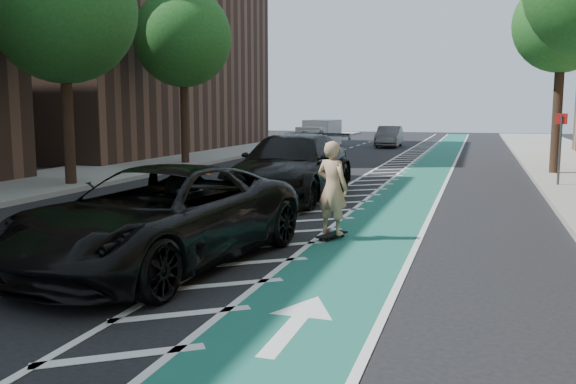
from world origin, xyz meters
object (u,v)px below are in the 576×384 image
at_px(suv_near, 160,216).
at_px(barrel_a, 201,190).
at_px(suv_far, 292,166).
at_px(skateboarder, 332,188).

height_order(suv_near, barrel_a, suv_near).
bearing_deg(suv_far, suv_near, -88.41).
bearing_deg(skateboarder, suv_far, -44.80).
xyz_separation_m(suv_near, barrel_a, (-2.20, 6.21, -0.43)).
height_order(skateboarder, barrel_a, skateboarder).
xyz_separation_m(skateboarder, suv_near, (-2.30, -2.85, -0.22)).
xyz_separation_m(skateboarder, barrel_a, (-4.50, 3.36, -0.65)).
distance_m(suv_far, barrel_a, 2.83).
relative_size(skateboarder, suv_near, 0.31).
relative_size(suv_near, suv_far, 0.93).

